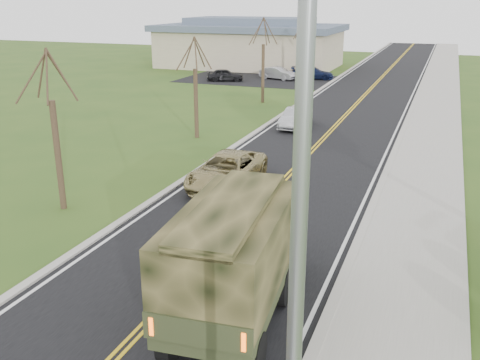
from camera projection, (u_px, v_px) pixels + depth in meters
The scene contains 16 objects.
road at pixel (364, 96), 44.83m from camera, with size 8.00×120.00×0.01m, color black.
curb_right at pixel (416, 98), 43.40m from camera, with size 0.30×120.00×0.12m, color #9E998E.
sidewalk_right at pixel (439, 100), 42.81m from camera, with size 3.20×120.00×0.10m, color #9E998E.
curb_left at pixel (316, 92), 46.22m from camera, with size 0.30×120.00×0.10m, color #9E998E.
street_light at pixel (287, 307), 5.93m from camera, with size 1.65×0.22×8.00m.
bare_tree_a at pixel (56, 143), 19.84m from camera, with size 1.93×2.26×6.08m.
bare_tree_b at pixel (196, 95), 30.50m from camera, with size 1.83×2.14×5.73m.
bare_tree_c at pixel (263, 67), 41.01m from camera, with size 2.04×2.39×6.42m.
bare_tree_d at pixel (303, 55), 51.69m from camera, with size 1.88×2.20×5.91m.
commercial_building at pixel (251, 43), 63.51m from camera, with size 25.50×21.50×5.65m.
military_truck at pixel (239, 248), 13.17m from camera, with size 2.85×6.69×3.24m.
suv_champagne at pixel (227, 170), 22.97m from camera, with size 2.31×5.02×1.39m, color #998B56.
sedan_silver at pixel (296, 118), 33.48m from camera, with size 1.29×3.69×1.22m, color #B8B9BD.
lot_car_dark at pixel (225, 75), 52.56m from camera, with size 1.43×3.55×1.21m, color black.
lot_car_silver at pixel (278, 73), 53.70m from camera, with size 1.32×3.78×1.24m, color #A9A8AD.
lot_car_navy at pixel (312, 73), 53.89m from camera, with size 1.73×4.25×1.23m, color #0F1737.
Camera 1 is at (6.26, -5.51, 7.67)m, focal length 40.00 mm.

